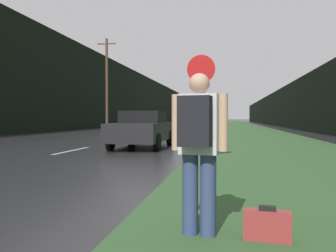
{
  "coord_description": "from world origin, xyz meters",
  "views": [
    {
      "loc": [
        5.69,
        0.81,
        1.21
      ],
      "look_at": [
        3.04,
        16.4,
        0.85
      ],
      "focal_mm": 38.0,
      "sensor_mm": 36.0,
      "label": 1
    }
  ],
  "objects_px": {
    "stop_sign": "(201,95)",
    "suitcase": "(267,226)",
    "car_passing_far": "(187,123)",
    "delivery_truck": "(191,115)",
    "car_oncoming": "(149,123)",
    "car_passing_near": "(143,129)",
    "hitchhiker_with_backpack": "(198,143)"
  },
  "relations": [
    {
      "from": "stop_sign",
      "to": "hitchhiker_with_backpack",
      "type": "distance_m",
      "value": 5.92
    },
    {
      "from": "hitchhiker_with_backpack",
      "to": "delivery_truck",
      "type": "relative_size",
      "value": 0.2
    },
    {
      "from": "car_passing_far",
      "to": "delivery_truck",
      "type": "xyz_separation_m",
      "value": [
        -4.49,
        46.44,
        0.98
      ]
    },
    {
      "from": "hitchhiker_with_backpack",
      "to": "suitcase",
      "type": "height_order",
      "value": "hitchhiker_with_backpack"
    },
    {
      "from": "delivery_truck",
      "to": "car_passing_near",
      "type": "bearing_deg",
      "value": -85.86
    },
    {
      "from": "stop_sign",
      "to": "suitcase",
      "type": "xyz_separation_m",
      "value": [
        1.09,
        -5.87,
        -1.64
      ]
    },
    {
      "from": "stop_sign",
      "to": "car_passing_near",
      "type": "xyz_separation_m",
      "value": [
        -2.73,
        4.7,
        -1.05
      ]
    },
    {
      "from": "hitchhiker_with_backpack",
      "to": "stop_sign",
      "type": "bearing_deg",
      "value": 101.67
    },
    {
      "from": "suitcase",
      "to": "hitchhiker_with_backpack",
      "type": "bearing_deg",
      "value": -174.89
    },
    {
      "from": "car_passing_near",
      "to": "hitchhiker_with_backpack",
      "type": "bearing_deg",
      "value": 106.64
    },
    {
      "from": "car_passing_near",
      "to": "stop_sign",
      "type": "bearing_deg",
      "value": 120.17
    },
    {
      "from": "hitchhiker_with_backpack",
      "to": "car_passing_near",
      "type": "height_order",
      "value": "hitchhiker_with_backpack"
    },
    {
      "from": "car_passing_far",
      "to": "delivery_truck",
      "type": "height_order",
      "value": "delivery_truck"
    },
    {
      "from": "car_passing_far",
      "to": "car_oncoming",
      "type": "height_order",
      "value": "car_passing_far"
    },
    {
      "from": "stop_sign",
      "to": "delivery_truck",
      "type": "height_order",
      "value": "delivery_truck"
    },
    {
      "from": "stop_sign",
      "to": "hitchhiker_with_backpack",
      "type": "xyz_separation_m",
      "value": [
        0.42,
        -5.84,
        -0.85
      ]
    },
    {
      "from": "hitchhiker_with_backpack",
      "to": "suitcase",
      "type": "distance_m",
      "value": 1.04
    },
    {
      "from": "stop_sign",
      "to": "hitchhiker_with_backpack",
      "type": "height_order",
      "value": "stop_sign"
    },
    {
      "from": "car_passing_far",
      "to": "car_oncoming",
      "type": "bearing_deg",
      "value": -50.63
    },
    {
      "from": "car_passing_near",
      "to": "car_passing_far",
      "type": "xyz_separation_m",
      "value": [
        -0.0,
        15.65,
        -0.01
      ]
    },
    {
      "from": "stop_sign",
      "to": "car_passing_far",
      "type": "height_order",
      "value": "stop_sign"
    },
    {
      "from": "car_passing_far",
      "to": "delivery_truck",
      "type": "distance_m",
      "value": 46.66
    },
    {
      "from": "stop_sign",
      "to": "car_oncoming",
      "type": "relative_size",
      "value": 0.66
    },
    {
      "from": "hitchhiker_with_backpack",
      "to": "car_oncoming",
      "type": "bearing_deg",
      "value": 111.13
    },
    {
      "from": "car_passing_near",
      "to": "delivery_truck",
      "type": "relative_size",
      "value": 0.56
    },
    {
      "from": "car_passing_far",
      "to": "delivery_truck",
      "type": "relative_size",
      "value": 0.58
    },
    {
      "from": "suitcase",
      "to": "car_passing_near",
      "type": "bearing_deg",
      "value": 117.45
    },
    {
      "from": "hitchhiker_with_backpack",
      "to": "car_passing_far",
      "type": "distance_m",
      "value": 26.38
    },
    {
      "from": "stop_sign",
      "to": "suitcase",
      "type": "relative_size",
      "value": 6.2
    },
    {
      "from": "suitcase",
      "to": "car_passing_far",
      "type": "height_order",
      "value": "car_passing_far"
    },
    {
      "from": "hitchhiker_with_backpack",
      "to": "car_passing_near",
      "type": "distance_m",
      "value": 11.0
    },
    {
      "from": "car_oncoming",
      "to": "car_passing_far",
      "type": "bearing_deg",
      "value": -50.63
    }
  ]
}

